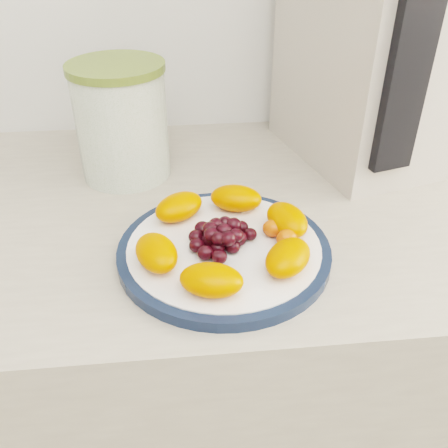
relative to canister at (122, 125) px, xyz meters
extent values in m
cube|color=#B2A794|center=(0.24, -0.11, -0.54)|extent=(3.50, 0.60, 0.90)
cube|color=#8B614A|center=(0.24, -0.11, -0.57)|extent=(3.48, 0.58, 0.84)
cylinder|color=#132139|center=(0.14, -0.24, -0.08)|extent=(0.27, 0.27, 0.01)
cylinder|color=white|center=(0.14, -0.24, -0.08)|extent=(0.25, 0.25, 0.02)
cylinder|color=#355E1C|center=(0.00, 0.00, 0.00)|extent=(0.16, 0.16, 0.17)
cylinder|color=olive|center=(0.00, 0.00, 0.09)|extent=(0.17, 0.17, 0.01)
cube|color=#B9AFA2|center=(0.41, 0.04, 0.10)|extent=(0.28, 0.34, 0.37)
cube|color=black|center=(0.40, -0.12, 0.10)|extent=(0.07, 0.04, 0.27)
ellipsoid|color=#E15100|center=(0.22, -0.22, -0.05)|extent=(0.07, 0.08, 0.03)
ellipsoid|color=#E15100|center=(0.16, -0.16, -0.05)|extent=(0.08, 0.07, 0.03)
ellipsoid|color=#E15100|center=(0.08, -0.17, -0.05)|extent=(0.09, 0.08, 0.03)
ellipsoid|color=#E15100|center=(0.05, -0.27, -0.05)|extent=(0.07, 0.08, 0.03)
ellipsoid|color=#E15100|center=(0.11, -0.33, -0.05)|extent=(0.08, 0.06, 0.03)
ellipsoid|color=#E15100|center=(0.21, -0.30, -0.05)|extent=(0.08, 0.09, 0.03)
ellipsoid|color=black|center=(0.14, -0.24, -0.06)|extent=(0.02, 0.02, 0.02)
ellipsoid|color=black|center=(0.16, -0.24, -0.06)|extent=(0.02, 0.02, 0.02)
ellipsoid|color=black|center=(0.15, -0.23, -0.06)|extent=(0.02, 0.02, 0.02)
ellipsoid|color=black|center=(0.13, -0.23, -0.06)|extent=(0.02, 0.02, 0.02)
ellipsoid|color=black|center=(0.12, -0.24, -0.06)|extent=(0.02, 0.02, 0.02)
ellipsoid|color=black|center=(0.13, -0.26, -0.06)|extent=(0.02, 0.02, 0.02)
ellipsoid|color=black|center=(0.15, -0.26, -0.06)|extent=(0.02, 0.02, 0.02)
ellipsoid|color=black|center=(0.17, -0.23, -0.06)|extent=(0.02, 0.02, 0.02)
ellipsoid|color=black|center=(0.16, -0.22, -0.06)|extent=(0.02, 0.02, 0.02)
ellipsoid|color=black|center=(0.15, -0.21, -0.06)|extent=(0.02, 0.02, 0.02)
ellipsoid|color=black|center=(0.13, -0.21, -0.06)|extent=(0.02, 0.02, 0.02)
ellipsoid|color=black|center=(0.11, -0.22, -0.06)|extent=(0.02, 0.02, 0.02)
ellipsoid|color=black|center=(0.10, -0.23, -0.06)|extent=(0.02, 0.02, 0.02)
ellipsoid|color=black|center=(0.10, -0.25, -0.06)|extent=(0.02, 0.02, 0.02)
ellipsoid|color=black|center=(0.11, -0.27, -0.06)|extent=(0.02, 0.02, 0.02)
ellipsoid|color=black|center=(0.13, -0.28, -0.06)|extent=(0.02, 0.02, 0.02)
ellipsoid|color=black|center=(0.14, -0.24, -0.05)|extent=(0.02, 0.02, 0.02)
ellipsoid|color=black|center=(0.15, -0.23, -0.05)|extent=(0.02, 0.02, 0.02)
ellipsoid|color=black|center=(0.14, -0.22, -0.05)|extent=(0.02, 0.02, 0.02)
ellipsoid|color=black|center=(0.13, -0.23, -0.05)|extent=(0.02, 0.02, 0.02)
ellipsoid|color=black|center=(0.12, -0.24, -0.05)|extent=(0.02, 0.02, 0.02)
ellipsoid|color=black|center=(0.12, -0.25, -0.05)|extent=(0.02, 0.02, 0.02)
ellipsoid|color=black|center=(0.13, -0.26, -0.05)|extent=(0.02, 0.02, 0.02)
ellipsoid|color=black|center=(0.14, -0.26, -0.05)|extent=(0.02, 0.02, 0.02)
ellipsoid|color=black|center=(0.15, -0.25, -0.05)|extent=(0.02, 0.02, 0.02)
ellipsoid|color=#EE4911|center=(0.20, -0.23, -0.06)|extent=(0.03, 0.03, 0.02)
ellipsoid|color=#EE4911|center=(0.23, -0.22, -0.06)|extent=(0.04, 0.04, 0.02)
ellipsoid|color=#EE4911|center=(0.22, -0.25, -0.06)|extent=(0.04, 0.04, 0.02)
camera|label=1|loc=(0.08, -0.75, 0.31)|focal=40.00mm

